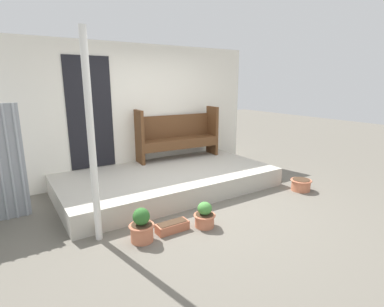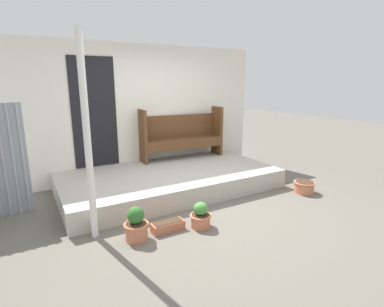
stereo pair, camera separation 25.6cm
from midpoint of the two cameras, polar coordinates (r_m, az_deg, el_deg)
The scene contains 9 objects.
ground_plane at distance 4.73m, azimuth 3.20°, elevation -10.11°, with size 24.00×24.00×0.00m, color #666056.
porch_slab at distance 5.44m, azimuth -2.95°, elevation -5.03°, with size 3.75×1.98×0.32m.
house_wall at distance 6.10m, azimuth -7.82°, elevation 7.85°, with size 4.95×0.08×2.60m.
support_post at distance 3.65m, azimuth -17.44°, elevation 2.57°, with size 0.08×0.08×2.48m.
bench at distance 6.25m, azimuth -0.87°, elevation 3.84°, with size 1.76×0.51×1.04m.
flower_pot_left at distance 3.79m, azimuth -8.64°, elevation -13.42°, with size 0.31×0.31×0.43m.
flower_pot_middle at distance 4.07m, azimuth 3.49°, elevation -11.86°, with size 0.30×0.30×0.35m.
flower_pot_right at distance 5.65m, azimuth 21.82°, elevation -5.83°, with size 0.37×0.37×0.21m.
planter_box_rect at distance 4.01m, azimuth -2.77°, elevation -13.66°, with size 0.43×0.17×0.13m.
Camera 2 is at (-2.27, -3.68, 1.90)m, focal length 28.00 mm.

